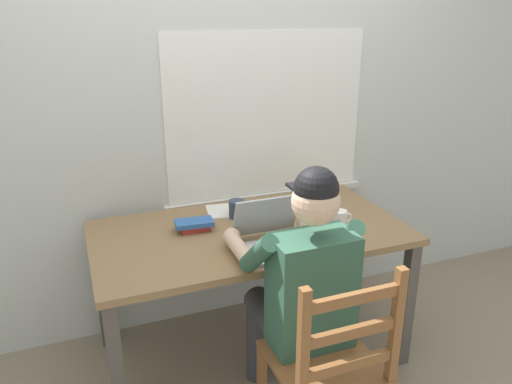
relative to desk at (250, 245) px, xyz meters
The scene contains 13 objects.
ground_plane 0.67m from the desk, ahead, with size 8.00×8.00×0.00m, color gray.
back_wall 0.80m from the desk, 89.39° to the left, with size 6.00×0.08×2.60m.
desk is the anchor object (origin of this frame).
seated_person 0.49m from the desk, 84.26° to the right, with size 0.50×0.60×1.26m.
wooden_chair 0.80m from the desk, 86.34° to the right, with size 0.42×0.42×0.96m.
laptop 0.26m from the desk, 78.80° to the right, with size 0.33×0.31×0.22m.
computer_mouse 0.41m from the desk, 42.74° to the right, with size 0.06×0.10×0.03m, color black.
coffee_mug_white 0.47m from the desk, 19.66° to the right, with size 0.12×0.08×0.10m.
coffee_mug_dark 0.22m from the desk, 92.04° to the left, with size 0.13×0.09×0.10m.
coffee_mug_spare 0.20m from the desk, 39.48° to the left, with size 0.12×0.09×0.10m.
book_stack_main 0.37m from the desk, 23.64° to the left, with size 0.17×0.14×0.05m.
book_stack_side 0.30m from the desk, 160.39° to the left, with size 0.20×0.13×0.06m.
paper_pile_near_laptop 0.28m from the desk, 96.76° to the left, with size 0.23×0.19×0.01m, color silver.
Camera 1 is at (-0.80, -2.18, 1.83)m, focal length 35.20 mm.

